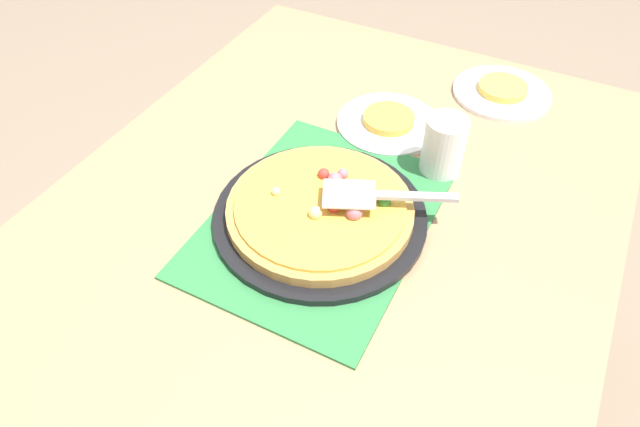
# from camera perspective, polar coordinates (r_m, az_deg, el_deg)

# --- Properties ---
(ground_plane) EXTENTS (8.00, 8.00, 0.00)m
(ground_plane) POSITION_cam_1_polar(r_m,az_deg,el_deg) (1.64, 0.00, -19.08)
(ground_plane) COLOR #84705B
(dining_table) EXTENTS (1.40, 1.00, 0.75)m
(dining_table) POSITION_cam_1_polar(r_m,az_deg,el_deg) (1.10, 0.00, -4.71)
(dining_table) COLOR #9E7A56
(dining_table) RESTS_ON ground_plane
(placemat) EXTENTS (0.48, 0.36, 0.01)m
(placemat) POSITION_cam_1_polar(r_m,az_deg,el_deg) (1.02, 0.00, -0.67)
(placemat) COLOR #2D753D
(placemat) RESTS_ON dining_table
(pizza_pan) EXTENTS (0.38, 0.38, 0.01)m
(pizza_pan) POSITION_cam_1_polar(r_m,az_deg,el_deg) (1.01, 0.00, -0.28)
(pizza_pan) COLOR black
(pizza_pan) RESTS_ON placemat
(pizza) EXTENTS (0.33, 0.33, 0.05)m
(pizza) POSITION_cam_1_polar(r_m,az_deg,el_deg) (0.99, 0.08, 0.56)
(pizza) COLOR #B78442
(pizza) RESTS_ON pizza_pan
(plate_near_left) EXTENTS (0.22, 0.22, 0.01)m
(plate_near_left) POSITION_cam_1_polar(r_m,az_deg,el_deg) (1.39, 17.81, 11.50)
(plate_near_left) COLOR white
(plate_near_left) RESTS_ON dining_table
(plate_far_right) EXTENTS (0.22, 0.22, 0.01)m
(plate_far_right) POSITION_cam_1_polar(r_m,az_deg,el_deg) (1.24, 6.89, 8.96)
(plate_far_right) COLOR white
(plate_far_right) RESTS_ON dining_table
(served_slice_left) EXTENTS (0.11, 0.11, 0.02)m
(served_slice_left) POSITION_cam_1_polar(r_m,az_deg,el_deg) (1.38, 17.93, 11.94)
(served_slice_left) COLOR #EAB747
(served_slice_left) RESTS_ON plate_near_left
(served_slice_right) EXTENTS (0.11, 0.11, 0.02)m
(served_slice_right) POSITION_cam_1_polar(r_m,az_deg,el_deg) (1.23, 6.94, 9.45)
(served_slice_right) COLOR gold
(served_slice_right) RESTS_ON plate_far_right
(cup_near) EXTENTS (0.08, 0.08, 0.12)m
(cup_near) POSITION_cam_1_polar(r_m,az_deg,el_deg) (1.10, 12.32, 6.59)
(cup_near) COLOR white
(cup_near) RESTS_ON dining_table
(pizza_server) EXTENTS (0.13, 0.23, 0.01)m
(pizza_server) POSITION_cam_1_polar(r_m,az_deg,el_deg) (0.97, 5.79, 1.86)
(pizza_server) COLOR silver
(pizza_server) RESTS_ON pizza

